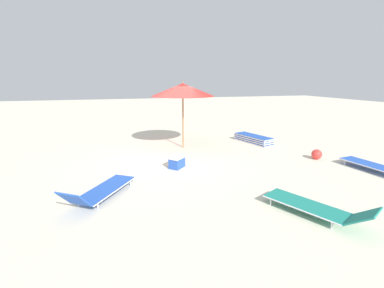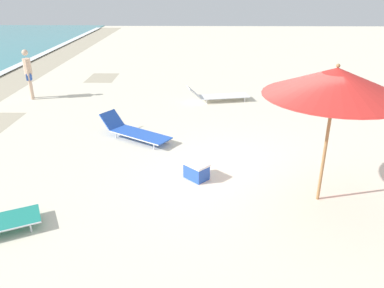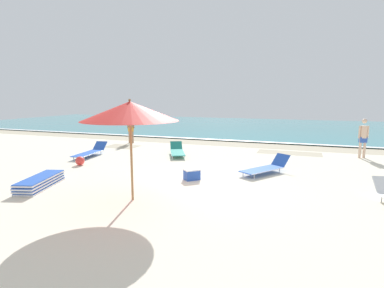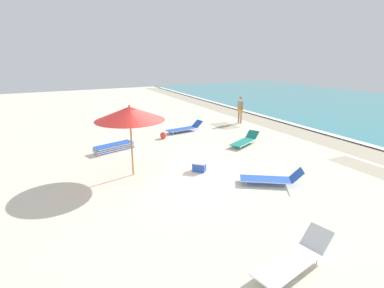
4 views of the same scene
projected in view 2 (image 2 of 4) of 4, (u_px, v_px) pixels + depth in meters
name	position (u px, v px, depth m)	size (l,w,h in m)	color
ground_plane	(250.00, 181.00, 8.18)	(60.00, 60.00, 0.16)	beige
beach_umbrella	(336.00, 82.00, 6.44)	(2.50, 2.50, 2.66)	#9E7547
sun_lounger_beside_umbrella	(218.00, 95.00, 13.28)	(1.03, 2.26, 0.55)	white
sun_lounger_near_water_left	(134.00, 131.00, 10.10)	(1.66, 2.09, 0.59)	blue
beachgoer_shoreline_child	(28.00, 71.00, 13.27)	(0.43, 0.27, 1.76)	beige
cooler_box	(196.00, 171.00, 8.06)	(0.60, 0.60, 0.37)	blue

